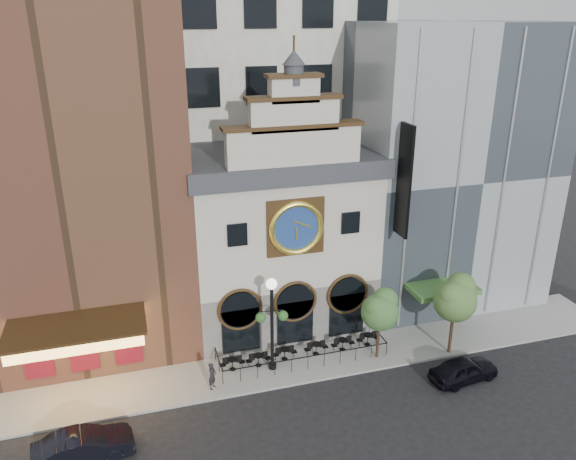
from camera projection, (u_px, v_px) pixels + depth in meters
The scene contains 19 objects.
ground at pixel (314, 382), 33.63m from camera, with size 120.00×120.00×0.00m, color black.
sidewalk at pixel (301, 358), 35.83m from camera, with size 44.00×5.00×0.15m, color gray.
clock_building at pixel (278, 233), 38.17m from camera, with size 12.60×8.78×18.65m.
theater_building at pixel (65, 153), 34.49m from camera, with size 14.00×15.60×25.00m.
retail_building at pixel (436, 162), 42.28m from camera, with size 14.00×14.40×20.00m.
office_tower at pixel (236, 21), 44.19m from camera, with size 20.00×16.00×40.00m, color silver.
cafe_railing at pixel (302, 351), 35.64m from camera, with size 10.60×2.60×0.90m, color black, non-canonical shape.
bistro_0 at pixel (232, 363), 34.43m from camera, with size 1.58×0.68×0.90m.
bistro_1 at pixel (258, 359), 34.81m from camera, with size 1.58×0.68×0.90m.
bistro_2 at pixel (285, 353), 35.45m from camera, with size 1.58×0.68×0.90m.
bistro_3 at pixel (316, 348), 35.99m from camera, with size 1.58×0.68×0.90m.
bistro_4 at pixel (343, 344), 36.44m from camera, with size 1.58×0.68×0.90m.
bistro_5 at pixel (368, 338), 37.02m from camera, with size 1.58×0.68×0.90m.
car_right at pixel (464, 369), 33.62m from camera, with size 1.74×4.32×1.47m, color black.
car_left at pixel (83, 447), 27.58m from camera, with size 1.68×4.81×1.59m, color black.
pedestrian at pixel (212, 376), 32.60m from camera, with size 0.61×0.40×1.68m, color black.
lamppost at pixel (272, 314), 33.36m from camera, with size 1.96×0.78×6.16m.
tree_left at pixel (380, 309), 34.67m from camera, with size 2.43×2.34×4.69m.
tree_right at pixel (456, 297), 35.01m from camera, with size 2.80×2.70×5.40m.
Camera 1 is at (-9.45, -26.38, 20.78)m, focal length 35.00 mm.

